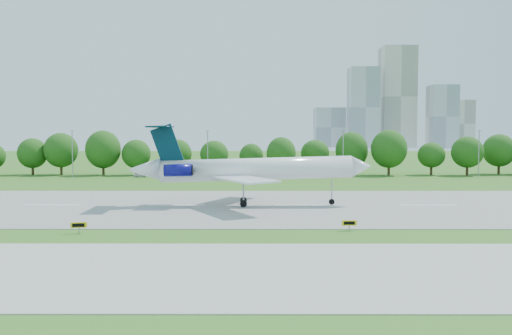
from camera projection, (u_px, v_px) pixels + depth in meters
The scene contains 11 objects.
ground at pixel (319, 233), 65.53m from camera, with size 600.00×600.00×0.00m, color #346119.
runway at pixel (302, 205), 90.48m from camera, with size 400.00×45.00×0.08m, color gray.
taxiway at pixel (343, 271), 47.56m from camera, with size 400.00×23.00×0.08m, color #ADADA8.
tree_line at pixel (283, 152), 156.98m from camera, with size 288.40×8.40×10.40m.
light_poles at pixel (275, 153), 147.00m from camera, with size 175.90×0.25×12.19m.
skyline at pixel (392, 109), 453.31m from camera, with size 127.00×52.00×80.00m.
airliner at pixel (244, 168), 90.10m from camera, with size 38.31×28.00×13.00m.
taxi_sign_left at pixel (79, 225), 65.46m from camera, with size 1.83×0.51×1.28m.
taxi_sign_centre at pixel (349, 223), 67.28m from camera, with size 1.75×0.32×1.23m.
service_vehicle_a at pixel (188, 177), 141.27m from camera, with size 1.18×3.38×1.11m, color silver.
service_vehicle_b at pixel (140, 175), 148.75m from camera, with size 1.39×3.44×1.17m, color silver.
Camera 1 is at (-7.13, -64.97, 11.54)m, focal length 40.00 mm.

